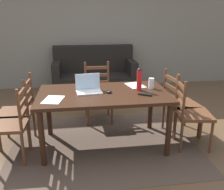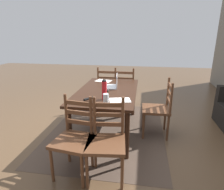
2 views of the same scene
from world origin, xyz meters
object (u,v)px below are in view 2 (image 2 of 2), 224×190
Objects in this scene: water_bottle at (104,89)px; computer_mouse at (106,90)px; chair_left_near at (108,88)px; laptop at (113,84)px; chair_left_far at (125,88)px; chair_right_near at (75,139)px; tv_remote at (89,98)px; chair_far_head at (158,109)px; dining_table at (108,95)px; drinking_glass at (106,99)px; chair_right_far at (106,141)px.

computer_mouse is (-0.40, -0.05, -0.14)m from water_bottle.
laptop reaches higher than chair_left_near.
chair_left_far is at bearing 174.78° from water_bottle.
chair_right_near is 5.59× the size of tv_remote.
chair_left_far is 1.00× the size of chair_far_head.
chair_left_far is at bearing 170.46° from dining_table.
water_bottle is (-0.65, 0.23, 0.44)m from chair_right_near.
chair_left_near is at bearing -137.29° from chair_far_head.
water_bottle is at bearing 5.12° from dining_table.
computer_mouse is (0.07, -0.86, 0.30)m from chair_far_head.
chair_far_head is at bearing 131.45° from drinking_glass.
chair_right_far and chair_right_near have the same top height.
chair_right_near is 2.29m from chair_left_far.
computer_mouse is (0.07, -0.01, 0.10)m from dining_table.
tv_remote is at bearing -149.70° from chair_right_far.
tv_remote is at bearing -13.95° from computer_mouse.
chair_right_far is 6.68× the size of drinking_glass.
water_bottle reaches higher than chair_left_far.
chair_right_far is at bearing -0.08° from chair_left_far.
chair_far_head is (-1.13, 0.66, 0.00)m from chair_right_far.
chair_left_near is at bearing -179.83° from chair_right_near.
chair_right_near is 1.11m from computer_mouse.
chair_left_far is 3.21× the size of water_bottle.
chair_right_far is 0.37m from chair_right_near.
tv_remote is at bearing 179.48° from chair_right_near.
computer_mouse is (-1.05, -0.20, 0.30)m from chair_right_far.
drinking_glass reaches higher than tv_remote.
chair_left_near is 1.66m from tv_remote.
drinking_glass reaches higher than dining_table.
chair_right_far reaches higher than tv_remote.
dining_table is at bearing -20.76° from laptop.
dining_table is 0.54m from tv_remote.
dining_table is 1.16m from chair_left_far.
chair_left_near is 3.21× the size of water_bottle.
drinking_glass is (-0.47, -0.09, 0.35)m from chair_right_far.
chair_left_far is 9.50× the size of computer_mouse.
chair_right_far is at bearing 18.23° from computer_mouse.
laptop is 0.85m from drinking_glass.
laptop is 2.01× the size of tv_remote.
laptop reaches higher than chair_far_head.
water_bottle is at bearing 8.31° from chair_left_near.
chair_right_near and chair_left_far have the same top height.
chair_right_near is 2.78× the size of laptop.
tv_remote is at bearing -19.94° from laptop.
laptop is 0.28m from computer_mouse.
chair_far_head is 5.59× the size of tv_remote.
dining_table is at bearing -170.63° from chair_right_far.
drinking_glass is at bearing -169.43° from chair_right_far.
chair_far_head is (1.13, 1.04, 0.00)m from chair_left_near.
chair_left_far is at bearing 177.10° from drinking_glass.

